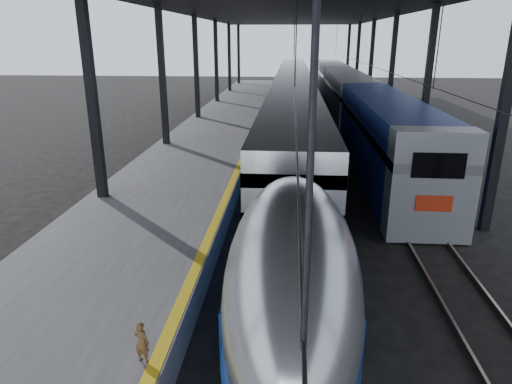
# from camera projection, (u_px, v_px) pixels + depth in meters

# --- Properties ---
(ground) EXTENTS (160.00, 160.00, 0.00)m
(ground) POSITION_uv_depth(u_px,v_px,m) (226.00, 284.00, 14.05)
(ground) COLOR black
(ground) RESTS_ON ground
(platform) EXTENTS (6.00, 80.00, 1.00)m
(platform) POSITION_uv_depth(u_px,v_px,m) (216.00, 136.00, 33.04)
(platform) COLOR #4C4C4F
(platform) RESTS_ON ground
(yellow_strip) EXTENTS (0.30, 80.00, 0.01)m
(yellow_strip) POSITION_uv_depth(u_px,v_px,m) (255.00, 129.00, 32.67)
(yellow_strip) COLOR gold
(yellow_strip) RESTS_ON platform
(rails) EXTENTS (6.52, 80.00, 0.16)m
(rails) POSITION_uv_depth(u_px,v_px,m) (327.00, 143.00, 32.58)
(rails) COLOR slate
(rails) RESTS_ON ground
(canopy) EXTENTS (18.00, 75.00, 9.47)m
(canopy) POSITION_uv_depth(u_px,v_px,m) (294.00, 7.00, 29.88)
(canopy) COLOR black
(canopy) RESTS_ON ground
(tgv_train) EXTENTS (3.01, 65.20, 4.32)m
(tgv_train) POSITION_uv_depth(u_px,v_px,m) (293.00, 107.00, 36.07)
(tgv_train) COLOR silver
(tgv_train) RESTS_ON ground
(second_train) EXTENTS (3.04, 56.05, 4.19)m
(second_train) POSITION_uv_depth(u_px,v_px,m) (348.00, 97.00, 41.77)
(second_train) COLOR navy
(second_train) RESTS_ON ground
(child) EXTENTS (0.38, 0.30, 0.91)m
(child) POSITION_uv_depth(u_px,v_px,m) (142.00, 342.00, 9.08)
(child) COLOR #51351B
(child) RESTS_ON platform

